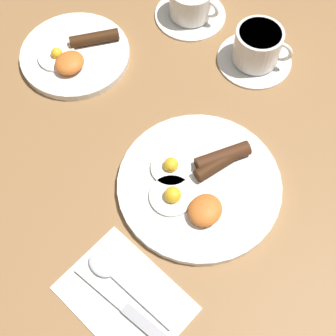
{
  "coord_description": "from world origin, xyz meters",
  "views": [
    {
      "loc": [
        -0.31,
        -0.17,
        0.74
      ],
      "look_at": [
        -0.01,
        0.06,
        0.03
      ],
      "focal_mm": 50.0,
      "sensor_mm": 36.0,
      "label": 1
    }
  ],
  "objects_px": {
    "breakfast_plate_near": "(199,184)",
    "spoon": "(110,273)",
    "teacup_near": "(257,49)",
    "teacup_far": "(191,5)",
    "knife": "(125,308)",
    "breakfast_plate_far": "(75,55)"
  },
  "relations": [
    {
      "from": "teacup_near",
      "to": "spoon",
      "type": "relative_size",
      "value": 0.88
    },
    {
      "from": "spoon",
      "to": "teacup_near",
      "type": "bearing_deg",
      "value": -80.05
    },
    {
      "from": "breakfast_plate_near",
      "to": "spoon",
      "type": "relative_size",
      "value": 1.66
    },
    {
      "from": "breakfast_plate_far",
      "to": "teacup_near",
      "type": "height_order",
      "value": "teacup_near"
    },
    {
      "from": "teacup_near",
      "to": "teacup_far",
      "type": "bearing_deg",
      "value": 82.89
    },
    {
      "from": "teacup_near",
      "to": "teacup_far",
      "type": "height_order",
      "value": "teacup_near"
    },
    {
      "from": "breakfast_plate_far",
      "to": "spoon",
      "type": "xyz_separation_m",
      "value": [
        -0.3,
        -0.35,
        -0.0
      ]
    },
    {
      "from": "teacup_far",
      "to": "knife",
      "type": "xyz_separation_m",
      "value": [
        -0.56,
        -0.28,
        -0.02
      ]
    },
    {
      "from": "breakfast_plate_near",
      "to": "spoon",
      "type": "height_order",
      "value": "breakfast_plate_near"
    },
    {
      "from": "teacup_near",
      "to": "spoon",
      "type": "height_order",
      "value": "teacup_near"
    },
    {
      "from": "breakfast_plate_far",
      "to": "knife",
      "type": "distance_m",
      "value": 0.51
    },
    {
      "from": "breakfast_plate_far",
      "to": "knife",
      "type": "height_order",
      "value": "breakfast_plate_far"
    },
    {
      "from": "spoon",
      "to": "teacup_far",
      "type": "bearing_deg",
      "value": -62.66
    },
    {
      "from": "breakfast_plate_far",
      "to": "teacup_far",
      "type": "height_order",
      "value": "teacup_far"
    },
    {
      "from": "teacup_near",
      "to": "knife",
      "type": "distance_m",
      "value": 0.55
    },
    {
      "from": "knife",
      "to": "teacup_near",
      "type": "bearing_deg",
      "value": -77.24
    },
    {
      "from": "breakfast_plate_far",
      "to": "teacup_near",
      "type": "bearing_deg",
      "value": -53.63
    },
    {
      "from": "breakfast_plate_near",
      "to": "breakfast_plate_far",
      "type": "relative_size",
      "value": 1.29
    },
    {
      "from": "breakfast_plate_near",
      "to": "spoon",
      "type": "distance_m",
      "value": 0.21
    },
    {
      "from": "knife",
      "to": "spoon",
      "type": "distance_m",
      "value": 0.06
    },
    {
      "from": "teacup_far",
      "to": "spoon",
      "type": "xyz_separation_m",
      "value": [
        -0.53,
        -0.23,
        -0.02
      ]
    },
    {
      "from": "breakfast_plate_far",
      "to": "spoon",
      "type": "bearing_deg",
      "value": -130.44
    }
  ]
}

